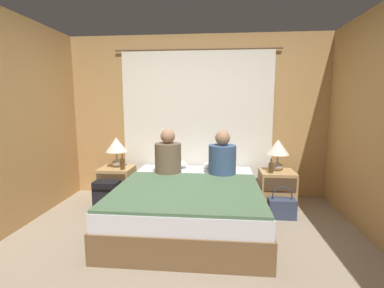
# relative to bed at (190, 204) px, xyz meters

# --- Properties ---
(ground_plane) EXTENTS (16.00, 16.00, 0.00)m
(ground_plane) POSITION_rel_bed_xyz_m (0.00, -0.77, -0.25)
(ground_plane) COLOR gray
(wall_back) EXTENTS (4.10, 0.06, 2.50)m
(wall_back) POSITION_rel_bed_xyz_m (0.00, 1.13, 1.00)
(wall_back) COLOR tan
(wall_back) RESTS_ON ground_plane
(curtain_panel) EXTENTS (2.52, 0.02, 2.28)m
(curtain_panel) POSITION_rel_bed_xyz_m (0.00, 1.07, 0.89)
(curtain_panel) COLOR white
(curtain_panel) RESTS_ON ground_plane
(bed) EXTENTS (1.69, 2.03, 0.50)m
(bed) POSITION_rel_bed_xyz_m (0.00, 0.00, 0.00)
(bed) COLOR brown
(bed) RESTS_ON ground_plane
(nightstand_left) EXTENTS (0.48, 0.46, 0.51)m
(nightstand_left) POSITION_rel_bed_xyz_m (-1.19, 0.72, 0.01)
(nightstand_left) COLOR tan
(nightstand_left) RESTS_ON ground_plane
(nightstand_right) EXTENTS (0.48, 0.46, 0.51)m
(nightstand_right) POSITION_rel_bed_xyz_m (1.19, 0.72, 0.01)
(nightstand_right) COLOR tan
(nightstand_right) RESTS_ON ground_plane
(lamp_left) EXTENTS (0.32, 0.32, 0.45)m
(lamp_left) POSITION_rel_bed_xyz_m (-1.19, 0.76, 0.57)
(lamp_left) COLOR #B2A899
(lamp_left) RESTS_ON nightstand_left
(lamp_right) EXTENTS (0.32, 0.32, 0.45)m
(lamp_right) POSITION_rel_bed_xyz_m (1.19, 0.76, 0.57)
(lamp_right) COLOR #B2A899
(lamp_right) RESTS_ON nightstand_right
(pillow_left) EXTENTS (0.50, 0.30, 0.12)m
(pillow_left) POSITION_rel_bed_xyz_m (-0.37, 0.82, 0.31)
(pillow_left) COLOR silver
(pillow_left) RESTS_ON bed
(pillow_right) EXTENTS (0.50, 0.30, 0.12)m
(pillow_right) POSITION_rel_bed_xyz_m (0.37, 0.82, 0.31)
(pillow_right) COLOR silver
(pillow_right) RESTS_ON bed
(blanket_on_bed) EXTENTS (1.63, 1.41, 0.03)m
(blanket_on_bed) POSITION_rel_bed_xyz_m (0.00, -0.28, 0.27)
(blanket_on_bed) COLOR #4C6B4C
(blanket_on_bed) RESTS_ON bed
(person_left_in_bed) EXTENTS (0.36, 0.36, 0.63)m
(person_left_in_bed) POSITION_rel_bed_xyz_m (-0.35, 0.46, 0.51)
(person_left_in_bed) COLOR brown
(person_left_in_bed) RESTS_ON bed
(person_right_in_bed) EXTENTS (0.37, 0.37, 0.62)m
(person_right_in_bed) POSITION_rel_bed_xyz_m (0.40, 0.46, 0.50)
(person_right_in_bed) COLOR #38517A
(person_right_in_bed) RESTS_ON bed
(beer_bottle_on_left_stand) EXTENTS (0.07, 0.07, 0.22)m
(beer_bottle_on_left_stand) POSITION_rel_bed_xyz_m (-1.05, 0.61, 0.35)
(beer_bottle_on_left_stand) COLOR #513819
(beer_bottle_on_left_stand) RESTS_ON nightstand_left
(beer_bottle_on_right_stand) EXTENTS (0.07, 0.07, 0.21)m
(beer_bottle_on_right_stand) POSITION_rel_bed_xyz_m (1.08, 0.61, 0.34)
(beer_bottle_on_right_stand) COLOR #513819
(beer_bottle_on_right_stand) RESTS_ON nightstand_right
(backpack_on_floor) EXTENTS (0.34, 0.22, 0.40)m
(backpack_on_floor) POSITION_rel_bed_xyz_m (-1.19, 0.33, -0.02)
(backpack_on_floor) COLOR black
(backpack_on_floor) RESTS_ON ground_plane
(handbag_on_floor) EXTENTS (0.35, 0.19, 0.42)m
(handbag_on_floor) POSITION_rel_bed_xyz_m (1.17, 0.27, -0.11)
(handbag_on_floor) COLOR #333D56
(handbag_on_floor) RESTS_ON ground_plane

